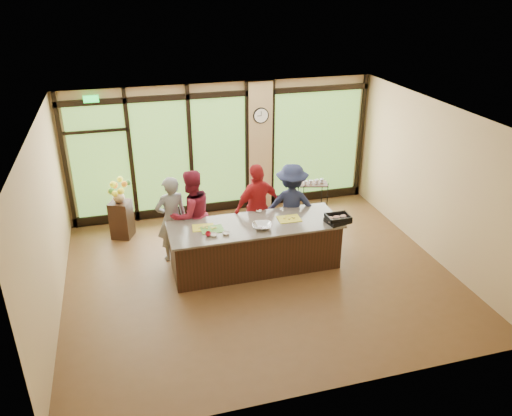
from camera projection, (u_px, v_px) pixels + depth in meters
floor at (259, 275)px, 9.34m from camera, size 7.00×7.00×0.00m
ceiling at (260, 118)px, 8.06m from camera, size 7.00×7.00×0.00m
back_wall at (223, 149)px, 11.32m from camera, size 7.00×0.00×7.00m
left_wall at (46, 227)px, 7.85m from camera, size 0.00×6.00×6.00m
right_wall at (435, 182)px, 9.55m from camera, size 0.00×6.00×6.00m
window_wall at (231, 154)px, 11.36m from camera, size 6.90×0.12×3.00m
island_base at (255, 247)px, 9.42m from camera, size 3.10×1.00×0.88m
countertop at (255, 225)px, 9.22m from camera, size 3.20×1.10×0.04m
wall_clock at (261, 116)px, 11.09m from camera, size 0.36×0.04×0.36m
cook_left at (172, 219)px, 9.53m from camera, size 0.71×0.55×1.72m
cook_midleft at (192, 215)px, 9.60m from camera, size 1.07×0.97×1.81m
cook_midright at (258, 208)px, 9.88m from camera, size 1.15×0.76×1.82m
cook_right at (291, 205)px, 10.05m from camera, size 1.28×0.97×1.75m
roasting_pan at (338, 220)px, 9.26m from camera, size 0.49×0.41×0.08m
mixing_bowl at (262, 226)px, 9.03m from camera, size 0.43×0.43×0.09m
cutting_board_left at (212, 229)px, 9.00m from camera, size 0.41×0.31×0.01m
cutting_board_center at (203, 228)px, 9.06m from camera, size 0.42×0.33×0.01m
cutting_board_right at (289, 219)px, 9.39m from camera, size 0.44×0.33×0.01m
prep_bowl_near at (214, 235)px, 8.77m from camera, size 0.17×0.17×0.04m
prep_bowl_mid at (226, 233)px, 8.83m from camera, size 0.15×0.15×0.04m
prep_bowl_far at (259, 211)px, 9.66m from camera, size 0.15×0.15×0.03m
red_ramekin at (208, 234)px, 8.77m from camera, size 0.11×0.11×0.08m
flower_stand at (122, 219)px, 10.54m from camera, size 0.53×0.53×0.81m
flower_vase at (119, 196)px, 10.32m from camera, size 0.31×0.31×0.25m
bar_cart at (313, 194)px, 11.45m from camera, size 0.71×0.51×0.87m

